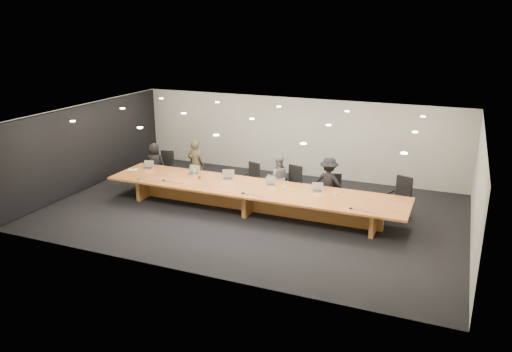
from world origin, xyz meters
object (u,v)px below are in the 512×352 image
(person_b, at_px, (196,164))
(paper_cup_near, at_px, (284,188))
(chair_far_left, at_px, (166,167))
(mic_center, at_px, (243,193))
(laptop_c, at_px, (228,175))
(laptop_e, at_px, (317,187))
(laptop_d, at_px, (271,181))
(chair_left, at_px, (193,173))
(chair_mid_left, at_px, (250,179))
(av_box, at_px, (140,179))
(laptop_a, at_px, (148,165))
(person_a, at_px, (155,163))
(mic_left, at_px, (163,180))
(person_c, at_px, (278,178))
(laptop_b, at_px, (193,170))
(person_d, at_px, (329,183))
(chair_mid_right, at_px, (291,184))
(amber_mug, at_px, (199,177))
(chair_right, at_px, (334,191))
(water_bottle, at_px, (194,172))
(chair_far_right, at_px, (400,197))
(conference_table, at_px, (252,194))
(paper_cup_far, at_px, (336,194))
(mic_right, at_px, (351,208))

(person_b, xyz_separation_m, paper_cup_near, (3.52, -1.11, -0.03))
(chair_far_left, height_order, mic_center, chair_far_left)
(laptop_c, distance_m, laptop_e, 2.85)
(person_b, xyz_separation_m, laptop_d, (3.03, -0.89, 0.05))
(chair_left, xyz_separation_m, laptop_d, (3.08, -0.80, 0.35))
(chair_mid_left, distance_m, av_box, 3.46)
(laptop_a, relative_size, laptop_c, 0.89)
(chair_mid_left, xyz_separation_m, person_a, (-3.46, -0.22, 0.18))
(person_a, height_order, mic_left, person_a)
(chair_left, distance_m, person_a, 1.49)
(person_c, xyz_separation_m, laptop_b, (-2.57, -0.81, 0.18))
(laptop_a, distance_m, mic_left, 1.46)
(person_d, distance_m, av_box, 5.74)
(person_c, distance_m, paper_cup_near, 1.24)
(chair_mid_left, distance_m, mic_left, 2.78)
(laptop_d, bearing_deg, mic_center, -137.59)
(paper_cup_near, bearing_deg, laptop_e, 12.33)
(chair_mid_right, relative_size, person_d, 0.74)
(chair_left, relative_size, mic_center, 8.46)
(amber_mug, xyz_separation_m, av_box, (-1.65, -0.76, -0.04))
(chair_right, height_order, person_b, person_b)
(water_bottle, bearing_deg, person_d, 12.70)
(chair_mid_right, relative_size, water_bottle, 4.72)
(paper_cup_near, relative_size, mic_left, 0.85)
(water_bottle, bearing_deg, laptop_a, 175.67)
(chair_far_right, xyz_separation_m, mic_left, (-6.78, -1.79, 0.18))
(conference_table, xyz_separation_m, chair_far_left, (-3.82, 1.33, 0.04))
(person_d, distance_m, laptop_e, 0.85)
(laptop_c, bearing_deg, laptop_e, -17.43)
(chair_mid_right, distance_m, av_box, 4.65)
(person_a, relative_size, paper_cup_far, 16.19)
(water_bottle, bearing_deg, chair_far_right, 9.66)
(laptop_b, height_order, mic_right, laptop_b)
(chair_right, relative_size, laptop_e, 3.17)
(conference_table, relative_size, laptop_c, 24.78)
(person_a, bearing_deg, chair_far_left, -159.07)
(person_b, bearing_deg, chair_left, 51.11)
(laptop_b, bearing_deg, person_c, 15.40)
(chair_mid_right, xyz_separation_m, laptop_c, (-1.77, -0.83, 0.32))
(person_d, distance_m, mic_left, 5.00)
(laptop_c, bearing_deg, mic_left, -170.47)
(conference_table, distance_m, paper_cup_far, 2.46)
(person_c, relative_size, av_box, 8.01)
(amber_mug, distance_m, av_box, 1.82)
(chair_far_left, bearing_deg, av_box, -90.36)
(conference_table, bearing_deg, laptop_c, 158.27)
(chair_mid_left, distance_m, person_d, 2.65)
(laptop_c, bearing_deg, laptop_d, -17.51)
(chair_left, relative_size, mic_left, 9.71)
(laptop_d, bearing_deg, laptop_a, 157.76)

